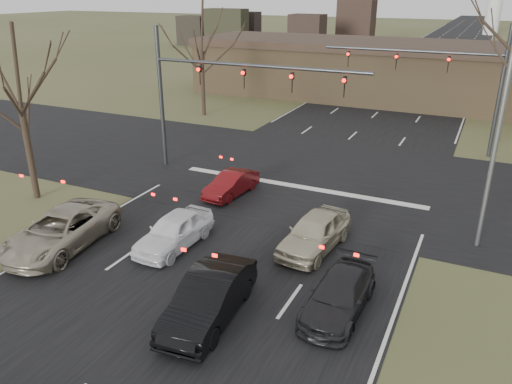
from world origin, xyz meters
TOP-DOWN VIEW (x-y plane):
  - ground at (0.00, 0.00)m, footprint 360.00×360.00m
  - road_main at (0.00, 60.00)m, footprint 14.00×300.00m
  - road_cross at (0.00, 15.00)m, footprint 200.00×14.00m
  - building at (2.00, 38.00)m, footprint 42.40×10.40m
  - mast_arm_near at (-5.23, 13.00)m, footprint 12.12×0.24m
  - mast_arm_far at (6.18, 23.00)m, footprint 11.12×0.24m
  - streetlight_right_near at (8.82, 10.00)m, footprint 2.34×0.25m
  - streetlight_right_far at (9.32, 27.00)m, footprint 2.34×0.25m
  - tree_left_near at (-11.50, 6.00)m, footprint 5.10×5.10m
  - tree_left_far at (-13.00, 25.00)m, footprint 5.70×5.70m
  - car_silver_suv at (-6.36, 2.63)m, footprint 3.10×5.72m
  - car_white_sedan at (-2.24, 4.63)m, footprint 1.77×4.16m
  - car_black_hatch at (1.50, 1.06)m, footprint 2.03×4.74m
  - car_charcoal_sedan at (5.12, 3.20)m, footprint 1.80×4.22m
  - car_red_ahead at (-2.72, 10.50)m, footprint 1.63×3.71m
  - car_silver_ahead at (3.00, 6.88)m, footprint 2.19×4.51m

SIDE VIEW (x-z plane):
  - ground at x=0.00m, z-range 0.00..0.00m
  - road_main at x=0.00m, z-range 0.00..0.02m
  - road_cross at x=0.00m, z-range 0.00..0.03m
  - car_red_ahead at x=-2.72m, z-range 0.00..1.19m
  - car_charcoal_sedan at x=5.12m, z-range 0.00..1.21m
  - car_white_sedan at x=-2.24m, z-range 0.00..1.40m
  - car_silver_ahead at x=3.00m, z-range 0.00..1.48m
  - car_black_hatch at x=1.50m, z-range 0.00..1.52m
  - car_silver_suv at x=-6.36m, z-range 0.00..1.52m
  - building at x=2.00m, z-range 0.02..5.32m
  - mast_arm_far at x=6.18m, z-range 1.02..9.02m
  - mast_arm_near at x=-5.23m, z-range 1.07..9.07m
  - streetlight_right_near at x=8.82m, z-range 0.59..10.59m
  - streetlight_right_far at x=9.32m, z-range 0.59..10.59m
  - tree_left_near at x=-11.50m, z-range 2.32..10.82m
  - tree_left_far at x=-13.00m, z-range 2.59..12.09m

